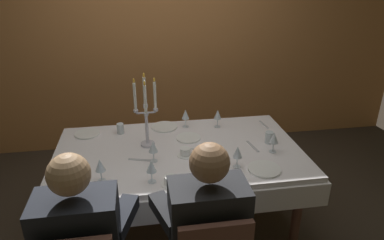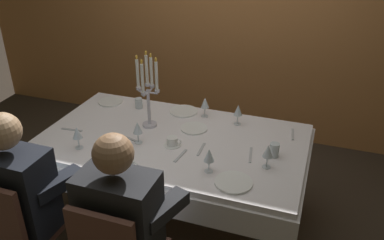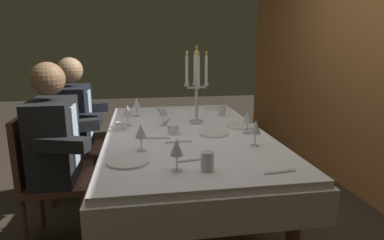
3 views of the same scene
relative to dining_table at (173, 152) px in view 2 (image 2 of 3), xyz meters
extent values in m
plane|color=#392F24|center=(0.00, 0.00, -0.62)|extent=(12.00, 12.00, 0.00)
cube|color=#C57D44|center=(0.00, 1.66, 0.73)|extent=(6.00, 0.12, 2.70)
cube|color=white|center=(0.00, 0.00, 0.10)|extent=(1.90, 1.10, 0.04)
cube|color=white|center=(0.00, 0.00, -0.01)|extent=(1.94, 1.14, 0.18)
cylinder|color=brown|center=(-0.83, -0.43, -0.27)|extent=(0.07, 0.07, 0.70)
cylinder|color=brown|center=(-0.83, 0.43, -0.27)|extent=(0.07, 0.07, 0.70)
cylinder|color=brown|center=(0.83, 0.43, -0.27)|extent=(0.07, 0.07, 0.70)
cylinder|color=silver|center=(-0.23, 0.12, 0.13)|extent=(0.11, 0.11, 0.02)
cylinder|color=silver|center=(-0.23, 0.12, 0.28)|extent=(0.02, 0.02, 0.28)
cylinder|color=silver|center=(-0.23, 0.12, 0.46)|extent=(0.04, 0.04, 0.02)
cylinder|color=white|center=(-0.23, 0.12, 0.57)|extent=(0.02, 0.02, 0.21)
ellipsoid|color=yellow|center=(-0.23, 0.12, 0.70)|extent=(0.02, 0.02, 0.03)
cylinder|color=silver|center=(-0.20, 0.12, 0.40)|extent=(0.08, 0.01, 0.01)
cylinder|color=silver|center=(-0.16, 0.12, 0.42)|extent=(0.04, 0.04, 0.02)
cylinder|color=white|center=(-0.16, 0.12, 0.53)|extent=(0.02, 0.02, 0.21)
ellipsoid|color=yellow|center=(-0.16, 0.12, 0.66)|extent=(0.02, 0.02, 0.03)
cylinder|color=silver|center=(-0.23, 0.15, 0.40)|extent=(0.01, 0.08, 0.01)
cylinder|color=silver|center=(-0.23, 0.19, 0.42)|extent=(0.04, 0.04, 0.02)
cylinder|color=white|center=(-0.23, 0.19, 0.53)|extent=(0.02, 0.02, 0.21)
ellipsoid|color=yellow|center=(-0.23, 0.19, 0.66)|extent=(0.02, 0.02, 0.03)
cylinder|color=silver|center=(-0.27, 0.12, 0.40)|extent=(0.07, 0.01, 0.01)
cylinder|color=silver|center=(-0.31, 0.12, 0.42)|extent=(0.04, 0.04, 0.02)
cylinder|color=white|center=(-0.31, 0.12, 0.53)|extent=(0.02, 0.02, 0.21)
ellipsoid|color=yellow|center=(-0.31, 0.12, 0.66)|extent=(0.02, 0.02, 0.03)
cylinder|color=silver|center=(-0.23, 0.08, 0.40)|extent=(0.01, 0.08, 0.01)
cylinder|color=silver|center=(-0.23, 0.04, 0.42)|extent=(0.04, 0.04, 0.02)
cylinder|color=white|center=(-0.23, 0.04, 0.53)|extent=(0.02, 0.02, 0.21)
ellipsoid|color=yellow|center=(-0.23, 0.04, 0.66)|extent=(0.02, 0.02, 0.03)
cylinder|color=white|center=(0.10, 0.18, 0.13)|extent=(0.20, 0.20, 0.01)
cylinder|color=white|center=(-0.73, 0.39, 0.13)|extent=(0.21, 0.21, 0.01)
cylinder|color=white|center=(-0.07, 0.43, 0.13)|extent=(0.23, 0.23, 0.01)
cylinder|color=white|center=(0.56, -0.39, 0.13)|extent=(0.23, 0.23, 0.01)
cylinder|color=silver|center=(0.11, 0.41, 0.12)|extent=(0.06, 0.06, 0.00)
cylinder|color=silver|center=(0.11, 0.41, 0.16)|extent=(0.01, 0.01, 0.07)
cone|color=silver|center=(0.11, 0.41, 0.24)|extent=(0.07, 0.07, 0.08)
cylinder|color=silver|center=(-0.23, -0.41, 0.12)|extent=(0.06, 0.06, 0.00)
cylinder|color=silver|center=(-0.23, -0.41, 0.16)|extent=(0.01, 0.01, 0.07)
cone|color=silver|center=(-0.23, -0.41, 0.24)|extent=(0.07, 0.07, 0.08)
cylinder|color=#E0D172|center=(-0.23, -0.41, 0.22)|extent=(0.04, 0.04, 0.03)
cylinder|color=silver|center=(-0.20, -0.14, 0.12)|extent=(0.06, 0.06, 0.00)
cylinder|color=silver|center=(-0.20, -0.14, 0.16)|extent=(0.01, 0.01, 0.07)
cone|color=silver|center=(-0.20, -0.14, 0.24)|extent=(0.07, 0.07, 0.08)
cylinder|color=#E0D172|center=(-0.20, -0.14, 0.22)|extent=(0.04, 0.04, 0.03)
cylinder|color=silver|center=(0.71, -0.15, 0.12)|extent=(0.06, 0.06, 0.00)
cylinder|color=silver|center=(0.71, -0.15, 0.16)|extent=(0.01, 0.01, 0.07)
cone|color=silver|center=(0.71, -0.15, 0.24)|extent=(0.07, 0.07, 0.08)
cylinder|color=maroon|center=(0.71, -0.15, 0.22)|extent=(0.04, 0.04, 0.03)
cylinder|color=silver|center=(-0.56, -0.35, 0.12)|extent=(0.06, 0.06, 0.00)
cylinder|color=silver|center=(-0.56, -0.35, 0.16)|extent=(0.01, 0.01, 0.07)
cone|color=silver|center=(-0.56, -0.35, 0.24)|extent=(0.07, 0.07, 0.08)
cylinder|color=silver|center=(0.38, -0.32, 0.12)|extent=(0.06, 0.06, 0.00)
cylinder|color=silver|center=(0.38, -0.32, 0.16)|extent=(0.01, 0.01, 0.07)
cone|color=silver|center=(0.38, -0.32, 0.24)|extent=(0.07, 0.07, 0.08)
cylinder|color=maroon|center=(0.38, -0.32, 0.22)|extent=(0.04, 0.04, 0.03)
cylinder|color=silver|center=(0.39, 0.37, 0.12)|extent=(0.06, 0.06, 0.00)
cylinder|color=silver|center=(0.39, 0.37, 0.16)|extent=(0.01, 0.01, 0.07)
cone|color=silver|center=(0.39, 0.37, 0.24)|extent=(0.07, 0.07, 0.08)
cylinder|color=silver|center=(-0.45, 0.38, 0.16)|extent=(0.06, 0.06, 0.09)
cylinder|color=silver|center=(0.73, 0.00, 0.17)|extent=(0.06, 0.06, 0.10)
cylinder|color=white|center=(-0.11, -0.46, 0.12)|extent=(0.12, 0.12, 0.01)
cylinder|color=white|center=(-0.11, -0.46, 0.15)|extent=(0.08, 0.08, 0.05)
torus|color=white|center=(-0.06, -0.46, 0.15)|extent=(0.04, 0.01, 0.04)
cylinder|color=white|center=(0.04, -0.09, 0.12)|extent=(0.12, 0.12, 0.01)
cylinder|color=white|center=(0.04, -0.09, 0.15)|extent=(0.08, 0.08, 0.05)
torus|color=white|center=(0.09, -0.09, 0.15)|extent=(0.04, 0.01, 0.04)
cube|color=#B7B7BC|center=(-0.76, -0.14, 0.12)|extent=(0.17, 0.03, 0.01)
cube|color=#B7B7BC|center=(0.59, -0.04, 0.12)|extent=(0.05, 0.19, 0.01)
cube|color=#B7B7BC|center=(0.25, -0.08, 0.12)|extent=(0.02, 0.17, 0.01)
cube|color=#B7B7BC|center=(0.82, 0.34, 0.12)|extent=(0.04, 0.17, 0.01)
cube|color=#B7B7BC|center=(-0.30, -0.11, 0.12)|extent=(0.17, 0.07, 0.01)
cube|color=#B7B7BC|center=(0.14, -0.21, 0.12)|extent=(0.04, 0.17, 0.01)
cylinder|color=brown|center=(-0.81, -0.70, -0.41)|extent=(0.04, 0.04, 0.42)
cube|color=brown|center=(-0.63, -0.88, -0.18)|extent=(0.42, 0.42, 0.04)
cube|color=black|center=(-0.63, -0.88, 0.11)|extent=(0.42, 0.26, 0.54)
cube|color=#ACD0E8|center=(-0.63, -0.75, 0.14)|extent=(0.16, 0.01, 0.40)
sphere|color=tan|center=(-0.63, -0.88, 0.51)|extent=(0.21, 0.21, 0.21)
cube|color=black|center=(-0.41, -0.78, 0.15)|extent=(0.19, 0.34, 0.08)
cube|color=black|center=(0.05, -0.88, 0.11)|extent=(0.42, 0.26, 0.54)
cube|color=silver|center=(0.05, -0.75, 0.14)|extent=(0.16, 0.01, 0.40)
sphere|color=#956C4A|center=(0.05, -0.88, 0.51)|extent=(0.21, 0.21, 0.21)
cube|color=black|center=(0.27, -0.78, 0.15)|extent=(0.19, 0.34, 0.08)
cube|color=black|center=(-0.17, -0.78, 0.15)|extent=(0.19, 0.34, 0.08)
camera|label=1|loc=(-0.28, -2.35, 1.41)|focal=32.24mm
camera|label=2|loc=(0.98, -2.32, 1.56)|focal=37.25mm
camera|label=3|loc=(2.20, -0.31, 0.73)|focal=30.35mm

